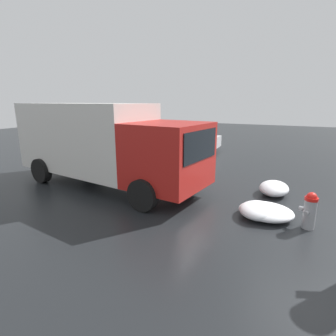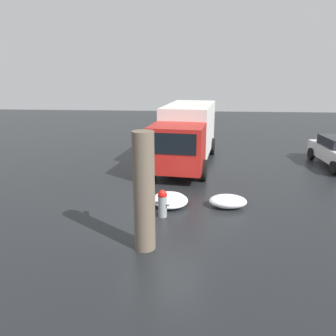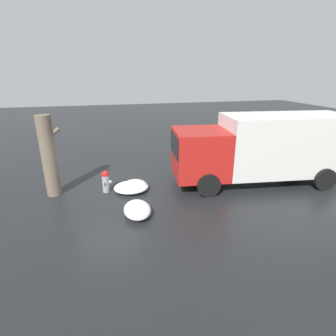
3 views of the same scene
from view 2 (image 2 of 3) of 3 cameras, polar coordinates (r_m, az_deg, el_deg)
The scene contains 7 objects.
ground_plane at distance 10.53m, azimuth -0.95°, elevation -8.43°, with size 60.00×60.00×0.00m, color black.
fire_hydrant at distance 10.35m, azimuth -0.95°, elevation -6.12°, with size 0.39×0.48×0.89m.
tree_trunk at distance 8.17m, azimuth -4.18°, elevation -4.17°, with size 0.82×0.54×3.08m.
delivery_truck at distance 16.30m, azimuth 3.30°, elevation 6.21°, with size 7.43×3.17×2.86m.
snow_pile_by_hydrant at distance 11.33m, azimuth 10.39°, elevation -5.71°, with size 0.89×1.27×0.42m.
snow_pile_curbside at distance 11.34m, azimuth 0.48°, elevation -5.66°, with size 1.37×1.19×0.33m.
snow_pile_by_tree at distance 11.49m, azimuth 0.24°, elevation -5.27°, with size 0.98×1.13×0.37m.
Camera 2 is at (-9.52, -0.98, 4.39)m, focal length 35.00 mm.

